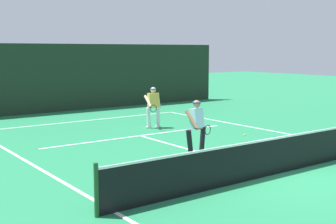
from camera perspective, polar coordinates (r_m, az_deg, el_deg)
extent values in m
plane|color=#207548|center=(12.10, 13.47, -7.56)|extent=(80.00, 80.00, 0.00)
cube|color=white|center=(20.78, -10.25, -1.06)|extent=(9.46, 0.10, 0.01)
cube|color=white|center=(9.17, -6.56, -12.39)|extent=(0.10, 21.98, 0.01)
cube|color=white|center=(16.91, -3.54, -2.97)|extent=(7.71, 0.10, 0.01)
cube|color=white|center=(14.30, 3.63, -4.96)|extent=(0.10, 6.40, 0.01)
cylinder|color=#1E4723|center=(8.81, -8.97, -9.66)|extent=(0.09, 0.09, 1.06)
cube|color=black|center=(11.99, 13.53, -5.45)|extent=(10.19, 0.02, 0.92)
cube|color=white|center=(11.89, 13.61, -3.18)|extent=(10.19, 0.03, 0.05)
cylinder|color=black|center=(13.97, 4.32, -3.52)|extent=(0.28, 0.22, 0.86)
cylinder|color=black|center=(13.42, 2.75, -3.97)|extent=(0.33, 0.23, 0.86)
ellipsoid|color=white|center=(14.05, 4.31, -5.03)|extent=(0.28, 0.18, 0.09)
ellipsoid|color=white|center=(13.50, 2.74, -5.54)|extent=(0.28, 0.18, 0.09)
cube|color=#9EDBEA|center=(13.57, 3.58, -0.77)|extent=(0.51, 0.43, 0.62)
cylinder|color=#9E704C|center=(13.77, 4.14, -0.76)|extent=(0.21, 0.15, 0.65)
cylinder|color=#9E704C|center=(13.37, 3.00, -1.01)|extent=(0.23, 0.49, 0.57)
sphere|color=#9E704C|center=(13.51, 3.59, 1.02)|extent=(0.23, 0.23, 0.23)
cylinder|color=#19478C|center=(13.51, 3.60, 1.19)|extent=(0.30, 0.30, 0.04)
cylinder|color=black|center=(13.23, 3.76, -2.10)|extent=(0.10, 0.26, 0.03)
torus|color=black|center=(13.05, 5.00, -2.25)|extent=(0.29, 0.11, 0.29)
cylinder|color=silver|center=(18.62, -1.26, -0.67)|extent=(0.20, 0.17, 0.84)
cylinder|color=silver|center=(18.44, -2.45, -0.76)|extent=(0.21, 0.17, 0.84)
ellipsoid|color=white|center=(18.68, -1.26, -1.80)|extent=(0.27, 0.14, 0.09)
ellipsoid|color=white|center=(18.49, -2.44, -1.90)|extent=(0.27, 0.14, 0.09)
cube|color=#E5B24C|center=(18.44, -1.86, 1.48)|extent=(0.46, 0.31, 0.60)
cylinder|color=beige|center=(18.55, -1.20, 1.43)|extent=(0.21, 0.13, 0.65)
cylinder|color=beige|center=(18.33, -2.53, 1.35)|extent=(0.18, 0.58, 0.46)
sphere|color=beige|center=(18.39, -1.87, 2.79)|extent=(0.22, 0.22, 0.22)
cylinder|color=#19478C|center=(18.39, -1.87, 2.91)|extent=(0.27, 0.27, 0.04)
cylinder|color=black|center=(18.12, -2.33, 0.56)|extent=(0.07, 0.26, 0.03)
torus|color=black|center=(17.81, -1.85, 0.44)|extent=(0.29, 0.06, 0.29)
sphere|color=#D1E033|center=(17.09, 9.57, -2.85)|extent=(0.07, 0.07, 0.07)
cube|color=#1C2D1F|center=(23.85, -14.13, 4.14)|extent=(20.78, 0.12, 3.47)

